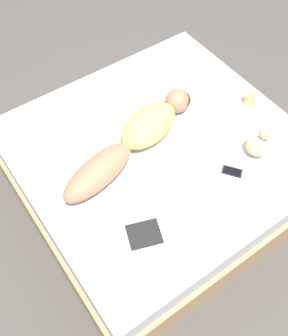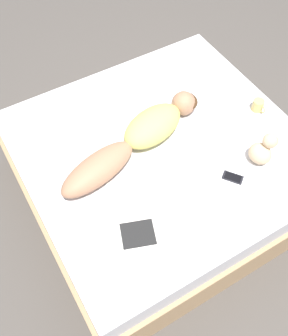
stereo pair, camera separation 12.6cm
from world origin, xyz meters
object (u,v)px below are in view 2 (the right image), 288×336
object	(u,v)px
open_magazine	(134,216)
coffee_mug	(258,105)
person	(138,137)
cell_phone	(233,177)

from	to	relation	value
open_magazine	coffee_mug	xyz separation A→B (m)	(-0.33, 1.28, 0.04)
person	coffee_mug	distance (m)	0.99
coffee_mug	cell_phone	world-z (taller)	coffee_mug
person	cell_phone	xyz separation A→B (m)	(0.57, 0.41, -0.09)
open_magazine	cell_phone	xyz separation A→B (m)	(0.09, 0.73, 0.00)
cell_phone	person	bearing A→B (deg)	-90.34
person	cell_phone	distance (m)	0.71
cell_phone	open_magazine	bearing A→B (deg)	-43.02
open_magazine	coffee_mug	bearing A→B (deg)	124.31
open_magazine	cell_phone	world-z (taller)	same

